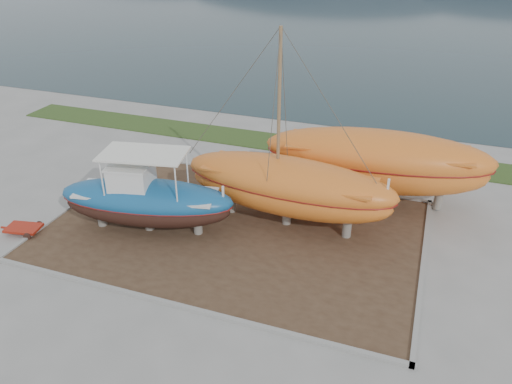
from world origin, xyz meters
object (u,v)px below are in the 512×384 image
(blue_caique, at_px, (146,192))
(orange_sailboat, at_px, (289,134))
(red_trailer, at_px, (24,230))
(white_dinghy, at_px, (149,194))
(orange_bare_hull, at_px, (375,168))

(blue_caique, distance_m, orange_sailboat, 7.42)
(blue_caique, xyz_separation_m, orange_sailboat, (6.27, 2.85, 2.76))
(orange_sailboat, relative_size, red_trailer, 4.38)
(white_dinghy, distance_m, orange_sailboat, 8.75)
(red_trailer, bearing_deg, orange_bare_hull, 19.06)
(blue_caique, xyz_separation_m, red_trailer, (-5.72, -2.36, -1.96))
(orange_sailboat, bearing_deg, white_dinghy, -172.82)
(orange_sailboat, relative_size, orange_bare_hull, 0.90)
(orange_sailboat, bearing_deg, blue_caique, -152.48)
(white_dinghy, relative_size, orange_bare_hull, 0.32)
(orange_bare_hull, bearing_deg, white_dinghy, -163.46)
(blue_caique, height_order, orange_sailboat, orange_sailboat)
(orange_bare_hull, distance_m, red_trailer, 18.24)
(orange_sailboat, distance_m, red_trailer, 13.90)
(white_dinghy, bearing_deg, orange_bare_hull, 6.48)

